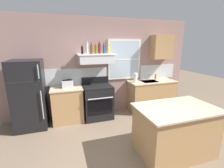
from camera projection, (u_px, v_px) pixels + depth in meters
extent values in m
plane|color=#7A6651|center=(135.00, 160.00, 2.75)|extent=(16.00, 16.00, 0.00)
cube|color=gray|center=(103.00, 67.00, 4.47)|extent=(5.40, 0.06, 2.70)
cube|color=silver|center=(61.00, 77.00, 4.14)|extent=(2.50, 0.02, 0.44)
cube|color=silver|center=(157.00, 72.00, 5.02)|extent=(1.20, 0.02, 0.44)
cube|color=white|center=(124.00, 59.00, 4.57)|extent=(1.00, 0.04, 1.15)
cube|color=silver|center=(125.00, 60.00, 4.55)|extent=(0.90, 0.01, 1.05)
cube|color=white|center=(125.00, 60.00, 4.55)|extent=(0.90, 0.02, 0.04)
cube|color=black|center=(29.00, 95.00, 3.68)|extent=(0.70, 0.68, 1.64)
cube|color=#333333|center=(24.00, 82.00, 3.26)|extent=(0.69, 0.00, 0.01)
cylinder|color=#A5A8AD|center=(42.00, 105.00, 3.46)|extent=(0.02, 0.02, 0.67)
cylinder|color=#A5A8AD|center=(38.00, 72.00, 3.27)|extent=(0.02, 0.02, 0.30)
cube|color=tan|center=(68.00, 105.00, 4.08)|extent=(0.76, 0.60, 0.88)
cube|color=#C6B793|center=(66.00, 88.00, 3.97)|extent=(0.79, 0.63, 0.03)
cube|color=silver|center=(68.00, 84.00, 3.97)|extent=(0.28, 0.20, 0.19)
cube|color=black|center=(67.00, 80.00, 3.95)|extent=(0.24, 0.16, 0.01)
cube|color=black|center=(62.00, 83.00, 3.92)|extent=(0.02, 0.03, 0.02)
cube|color=black|center=(98.00, 102.00, 4.28)|extent=(0.76, 0.64, 0.87)
cube|color=black|center=(97.00, 86.00, 4.17)|extent=(0.76, 0.64, 0.04)
cube|color=black|center=(95.00, 80.00, 4.41)|extent=(0.76, 0.06, 0.18)
cube|color=black|center=(101.00, 107.00, 3.99)|extent=(0.65, 0.01, 0.40)
cylinder|color=silver|center=(101.00, 98.00, 3.89)|extent=(0.65, 0.03, 0.03)
cube|color=silver|center=(96.00, 59.00, 4.08)|extent=(0.88, 0.48, 0.22)
cube|color=#262628|center=(98.00, 63.00, 3.89)|extent=(0.75, 0.02, 0.04)
cube|color=white|center=(96.00, 54.00, 4.05)|extent=(0.96, 0.52, 0.02)
cylinder|color=black|center=(82.00, 50.00, 3.87)|extent=(0.06, 0.06, 0.18)
cylinder|color=black|center=(82.00, 46.00, 3.84)|extent=(0.02, 0.02, 0.04)
cylinder|color=silver|center=(87.00, 49.00, 3.91)|extent=(0.06, 0.06, 0.26)
cylinder|color=silver|center=(87.00, 42.00, 3.87)|extent=(0.03, 0.03, 0.06)
cylinder|color=brown|center=(91.00, 49.00, 3.93)|extent=(0.07, 0.07, 0.22)
cylinder|color=brown|center=(91.00, 44.00, 3.90)|extent=(0.03, 0.03, 0.06)
cylinder|color=#4C601E|center=(96.00, 50.00, 4.02)|extent=(0.06, 0.06, 0.20)
cylinder|color=#4C601E|center=(96.00, 45.00, 3.99)|extent=(0.03, 0.03, 0.05)
cylinder|color=maroon|center=(100.00, 49.00, 4.08)|extent=(0.07, 0.07, 0.25)
cylinder|color=maroon|center=(99.00, 43.00, 4.04)|extent=(0.03, 0.03, 0.06)
cylinder|color=#1E478C|center=(104.00, 49.00, 4.12)|extent=(0.07, 0.07, 0.22)
cylinder|color=#1E478C|center=(104.00, 44.00, 4.08)|extent=(0.03, 0.03, 0.05)
cylinder|color=#B29333|center=(108.00, 49.00, 4.17)|extent=(0.08, 0.08, 0.25)
cylinder|color=#B29333|center=(108.00, 42.00, 4.13)|extent=(0.03, 0.03, 0.06)
cube|color=tan|center=(151.00, 96.00, 4.82)|extent=(1.40, 0.60, 0.88)
cube|color=#C6B793|center=(152.00, 81.00, 4.71)|extent=(1.43, 0.63, 0.03)
cube|color=#B7BABC|center=(150.00, 81.00, 4.66)|extent=(0.48, 0.36, 0.01)
cylinder|color=silver|center=(147.00, 76.00, 4.75)|extent=(0.03, 0.03, 0.28)
cylinder|color=silver|center=(149.00, 72.00, 4.65)|extent=(0.02, 0.16, 0.02)
cylinder|color=white|center=(135.00, 78.00, 4.50)|extent=(0.11, 0.11, 0.27)
cylinder|color=orange|center=(156.00, 77.00, 4.83)|extent=(0.06, 0.06, 0.18)
cube|color=tan|center=(174.00, 131.00, 2.85)|extent=(1.32, 0.82, 0.88)
cube|color=#C6B793|center=(177.00, 108.00, 2.73)|extent=(1.40, 0.90, 0.03)
cube|color=tan|center=(162.00, 47.00, 4.69)|extent=(0.64, 0.32, 0.70)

